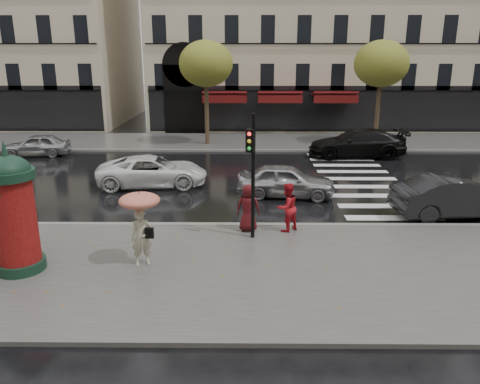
{
  "coord_description": "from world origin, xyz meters",
  "views": [
    {
      "loc": [
        0.44,
        -12.37,
        5.91
      ],
      "look_at": [
        0.3,
        1.5,
        1.74
      ],
      "focal_mm": 35.0,
      "sensor_mm": 36.0,
      "label": 1
    }
  ],
  "objects_px": {
    "woman_umbrella": "(140,217)",
    "car_far_silver": "(36,145)",
    "morris_column": "(13,210)",
    "traffic_light": "(252,165)",
    "car_white": "(153,171)",
    "car_darkgrey": "(457,197)",
    "man_burgundy": "(248,208)",
    "car_silver": "(286,181)",
    "car_black": "(357,143)",
    "woman_red": "(287,207)"
  },
  "relations": [
    {
      "from": "woman_umbrella",
      "to": "car_far_silver",
      "type": "relative_size",
      "value": 0.57
    },
    {
      "from": "morris_column",
      "to": "traffic_light",
      "type": "xyz_separation_m",
      "value": [
        6.43,
        2.33,
        0.69
      ]
    },
    {
      "from": "traffic_light",
      "to": "car_white",
      "type": "bearing_deg",
      "value": 124.01
    },
    {
      "from": "car_darkgrey",
      "to": "morris_column",
      "type": "bearing_deg",
      "value": 102.35
    },
    {
      "from": "man_burgundy",
      "to": "car_silver",
      "type": "bearing_deg",
      "value": -109.79
    },
    {
      "from": "traffic_light",
      "to": "car_darkgrey",
      "type": "distance_m",
      "value": 8.21
    },
    {
      "from": "car_white",
      "to": "car_far_silver",
      "type": "bearing_deg",
      "value": 46.17
    },
    {
      "from": "car_darkgrey",
      "to": "car_black",
      "type": "distance_m",
      "value": 10.44
    },
    {
      "from": "woman_red",
      "to": "car_far_silver",
      "type": "height_order",
      "value": "woman_red"
    },
    {
      "from": "morris_column",
      "to": "car_silver",
      "type": "bearing_deg",
      "value": 42.46
    },
    {
      "from": "man_burgundy",
      "to": "car_darkgrey",
      "type": "distance_m",
      "value": 7.94
    },
    {
      "from": "car_white",
      "to": "morris_column",
      "type": "bearing_deg",
      "value": 161.58
    },
    {
      "from": "car_silver",
      "to": "car_darkgrey",
      "type": "height_order",
      "value": "car_darkgrey"
    },
    {
      "from": "morris_column",
      "to": "car_far_silver",
      "type": "bearing_deg",
      "value": 111.72
    },
    {
      "from": "car_darkgrey",
      "to": "car_white",
      "type": "distance_m",
      "value": 12.73
    },
    {
      "from": "woman_red",
      "to": "car_far_silver",
      "type": "distance_m",
      "value": 18.32
    },
    {
      "from": "woman_red",
      "to": "car_far_silver",
      "type": "bearing_deg",
      "value": -80.11
    },
    {
      "from": "car_far_silver",
      "to": "woman_red",
      "type": "bearing_deg",
      "value": 40.39
    },
    {
      "from": "woman_red",
      "to": "car_silver",
      "type": "bearing_deg",
      "value": -132.93
    },
    {
      "from": "woman_red",
      "to": "car_darkgrey",
      "type": "height_order",
      "value": "woman_red"
    },
    {
      "from": "woman_umbrella",
      "to": "woman_red",
      "type": "bearing_deg",
      "value": 31.68
    },
    {
      "from": "woman_red",
      "to": "car_silver",
      "type": "relative_size",
      "value": 0.4
    },
    {
      "from": "car_darkgrey",
      "to": "car_far_silver",
      "type": "distance_m",
      "value": 22.63
    },
    {
      "from": "man_burgundy",
      "to": "car_far_silver",
      "type": "distance_m",
      "value": 17.37
    },
    {
      "from": "woman_umbrella",
      "to": "woman_red",
      "type": "height_order",
      "value": "woman_umbrella"
    },
    {
      "from": "woman_umbrella",
      "to": "man_burgundy",
      "type": "xyz_separation_m",
      "value": [
        3.0,
        2.65,
        -0.63
      ]
    },
    {
      "from": "woman_umbrella",
      "to": "traffic_light",
      "type": "distance_m",
      "value": 3.82
    },
    {
      "from": "woman_red",
      "to": "car_black",
      "type": "relative_size",
      "value": 0.3
    },
    {
      "from": "car_darkgrey",
      "to": "man_burgundy",
      "type": "bearing_deg",
      "value": 96.58
    },
    {
      "from": "car_far_silver",
      "to": "car_darkgrey",
      "type": "bearing_deg",
      "value": 54.8
    },
    {
      "from": "woman_umbrella",
      "to": "man_burgundy",
      "type": "bearing_deg",
      "value": 41.46
    },
    {
      "from": "morris_column",
      "to": "car_darkgrey",
      "type": "xyz_separation_m",
      "value": [
        14.05,
        4.8,
        -1.09
      ]
    },
    {
      "from": "woman_red",
      "to": "traffic_light",
      "type": "xyz_separation_m",
      "value": [
        -1.18,
        -0.67,
        1.61
      ]
    },
    {
      "from": "car_silver",
      "to": "car_darkgrey",
      "type": "xyz_separation_m",
      "value": [
        6.1,
        -2.47,
        0.07
      ]
    },
    {
      "from": "car_darkgrey",
      "to": "car_far_silver",
      "type": "height_order",
      "value": "car_darkgrey"
    },
    {
      "from": "man_burgundy",
      "to": "car_white",
      "type": "relative_size",
      "value": 0.32
    },
    {
      "from": "woman_umbrella",
      "to": "car_darkgrey",
      "type": "height_order",
      "value": "woman_umbrella"
    },
    {
      "from": "man_burgundy",
      "to": "car_white",
      "type": "height_order",
      "value": "man_burgundy"
    },
    {
      "from": "woman_red",
      "to": "car_darkgrey",
      "type": "distance_m",
      "value": 6.69
    },
    {
      "from": "morris_column",
      "to": "woman_umbrella",
      "type": "bearing_deg",
      "value": 6.12
    },
    {
      "from": "car_darkgrey",
      "to": "woman_red",
      "type": "bearing_deg",
      "value": 99.09
    },
    {
      "from": "car_darkgrey",
      "to": "traffic_light",
      "type": "bearing_deg",
      "value": 101.43
    },
    {
      "from": "car_white",
      "to": "car_far_silver",
      "type": "height_order",
      "value": "car_white"
    },
    {
      "from": "morris_column",
      "to": "car_darkgrey",
      "type": "relative_size",
      "value": 0.78
    },
    {
      "from": "man_burgundy",
      "to": "traffic_light",
      "type": "relative_size",
      "value": 0.4
    },
    {
      "from": "traffic_light",
      "to": "woman_red",
      "type": "bearing_deg",
      "value": 29.55
    },
    {
      "from": "man_burgundy",
      "to": "car_white",
      "type": "distance_m",
      "value": 7.31
    },
    {
      "from": "woman_umbrella",
      "to": "car_darkgrey",
      "type": "xyz_separation_m",
      "value": [
        10.73,
        4.45,
        -0.78
      ]
    },
    {
      "from": "car_darkgrey",
      "to": "car_white",
      "type": "height_order",
      "value": "car_darkgrey"
    },
    {
      "from": "traffic_light",
      "to": "car_darkgrey",
      "type": "xyz_separation_m",
      "value": [
        7.63,
        2.47,
        -1.79
      ]
    }
  ]
}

